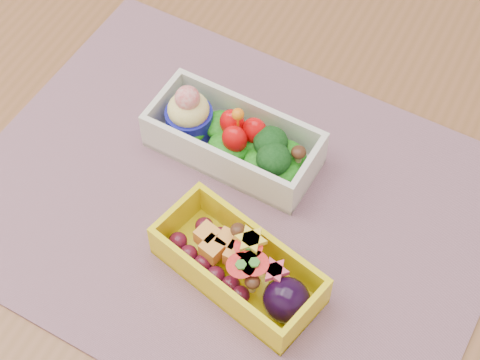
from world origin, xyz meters
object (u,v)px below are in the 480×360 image
at_px(table, 198,230).
at_px(bento_yellow, 241,267).
at_px(placemat, 230,205).
at_px(bento_white, 233,139).

bearing_deg(table, bento_yellow, -41.10).
bearing_deg(table, placemat, -17.03).
bearing_deg(bento_yellow, bento_white, 134.37).
relative_size(table, placemat, 2.54).
bearing_deg(placemat, bento_white, 114.77).
distance_m(placemat, bento_yellow, 0.08).
distance_m(table, placemat, 0.11).
xyz_separation_m(table, bento_yellow, (0.09, -0.08, 0.12)).
relative_size(placemat, bento_yellow, 2.98).
relative_size(table, bento_white, 7.29).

